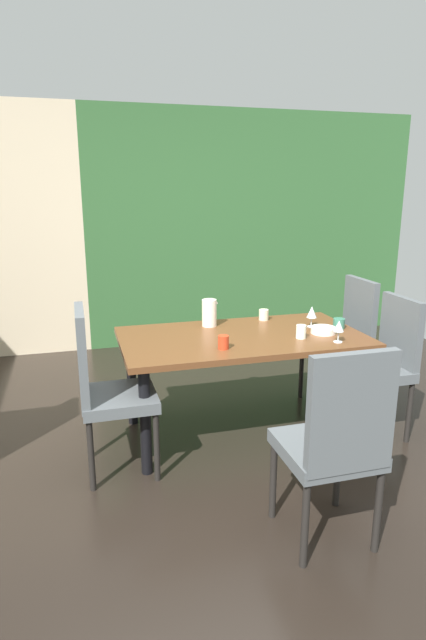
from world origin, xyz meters
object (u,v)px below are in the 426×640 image
Objects in this scene: chair_left_near at (104,384)px; dining_table at (242,347)px; cup_near_window at (339,323)px; chair_right_near at (383,359)px; wine_glass_front at (312,312)px; chair_head_near at (336,439)px; cup_right at (264,315)px; chair_right_far at (345,336)px; pitcher_near_shelf at (209,313)px; serving_bowl_west at (323,330)px; cup_east at (301,332)px; cup_left at (223,342)px; wine_glass_south at (339,327)px.

dining_table is at bearing 105.28° from chair_left_near.
chair_right_near is at bearing -46.39° from cup_near_window.
cup_near_window is at bearing -28.55° from wine_glass_front.
chair_head_near is 1.62m from cup_right.
chair_right_far is 1.99m from chair_left_near.
cup_right is (-0.67, 0.08, 0.20)m from chair_right_far.
pitcher_near_shelf is at bearing 160.39° from cup_near_window.
chair_right_near is at bearing -26.49° from pitcher_near_shelf.
serving_bowl_west is (1.52, 0.16, 0.18)m from chair_left_near.
chair_right_near is 0.93m from cup_right.
chair_right_far is 11.26× the size of cup_east.
cup_east reaches higher than cup_near_window.
chair_left_near is at bearing 135.76° from chair_head_near.
chair_left_near is 0.77m from cup_left.
cup_east is at bearing 81.63° from chair_right_near.
chair_right_far is 0.77m from cup_east.
wine_glass_front is 0.32m from cup_east.
chair_left_near reaches higher than dining_table.
cup_left is (-0.94, -0.23, 0.01)m from cup_near_window.
chair_right_near reaches higher than pitcher_near_shelf.
wine_glass_south is 1.61× the size of cup_east.
wine_glass_south is at bearing -90.19° from wine_glass_front.
wine_glass_front reaches higher than serving_bowl_west.
cup_left is 0.43× the size of pitcher_near_shelf.
cup_near_window is (0.69, 1.21, 0.19)m from chair_head_near.
wine_glass_south is at bearing 87.75° from chair_left_near.
dining_table is 18.29× the size of cup_east.
wine_glass_front is 0.89× the size of serving_bowl_west.
cup_east reaches higher than cup_left.
dining_table is at bearing 74.64° from chair_right_near.
cup_near_window is (-0.23, -0.29, 0.20)m from chair_right_far.
serving_bowl_west is at bearing 68.51° from chair_right_near.
chair_right_near is 0.39m from cup_near_window.
wine_glass_south reaches higher than cup_right.
chair_left_near reaches higher than chair_head_near.
wine_glass_front reaches higher than wine_glass_south.
wine_glass_south is at bearing 98.46° from chair_right_near.
wine_glass_south is at bearing -30.14° from dining_table.
cup_left is (-0.50, -0.60, 0.00)m from cup_right.
chair_right_far reaches higher than serving_bowl_west.
dining_table is 0.58m from serving_bowl_west.
cup_right is (-0.26, 0.67, -0.06)m from wine_glass_south.
dining_table is 0.35m from cup_left.
cup_right is at bearing 49.80° from dining_table.
chair_head_near is at bearing -75.59° from cup_left.
chair_left_near is 1.34m from cup_east.
wine_glass_south is (-0.40, -0.06, 0.28)m from chair_right_near.
chair_right_far reaches higher than wine_glass_front.
cup_near_window is at bearing 13.69° from cup_left.
cup_right is at bearing 49.90° from cup_left.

